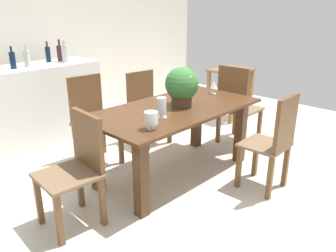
{
  "coord_description": "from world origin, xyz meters",
  "views": [
    {
      "loc": [
        -2.4,
        -2.32,
        1.74
      ],
      "look_at": [
        -0.02,
        -0.02,
        0.53
      ],
      "focal_mm": 36.22,
      "sensor_mm": 36.0,
      "label": 1
    }
  ],
  "objects_px": {
    "chair_near_right": "(274,140)",
    "chair_head_end": "(78,164)",
    "chair_far_left": "(91,116)",
    "wine_glass": "(214,84)",
    "wine_bottle_dark": "(60,53)",
    "flower_centerpiece": "(182,86)",
    "wine_bottle_green": "(27,58)",
    "wine_bottle_tall": "(48,54)",
    "dining_table": "(175,121)",
    "wine_bottle_clear": "(13,60)",
    "chair_foot_end": "(236,103)",
    "kitchen_counter": "(37,103)",
    "wine_bottle_amber": "(65,53)",
    "chair_far_right": "(145,104)",
    "crystal_vase_left": "(151,118)",
    "crystal_vase_center_near": "(161,107)",
    "side_table": "(230,82)"
  },
  "relations": [
    {
      "from": "chair_foot_end",
      "to": "wine_glass",
      "type": "height_order",
      "value": "chair_foot_end"
    },
    {
      "from": "chair_far_left",
      "to": "kitchen_counter",
      "type": "xyz_separation_m",
      "value": [
        -0.12,
        1.07,
        -0.04
      ]
    },
    {
      "from": "wine_bottle_tall",
      "to": "wine_bottle_clear",
      "type": "xyz_separation_m",
      "value": [
        -0.53,
        -0.15,
        -0.0
      ]
    },
    {
      "from": "chair_near_right",
      "to": "wine_bottle_clear",
      "type": "height_order",
      "value": "wine_bottle_clear"
    },
    {
      "from": "chair_head_end",
      "to": "wine_bottle_amber",
      "type": "relative_size",
      "value": 3.18
    },
    {
      "from": "chair_near_right",
      "to": "wine_bottle_dark",
      "type": "bearing_deg",
      "value": -82.05
    },
    {
      "from": "chair_near_right",
      "to": "crystal_vase_left",
      "type": "relative_size",
      "value": 6.39
    },
    {
      "from": "side_table",
      "to": "flower_centerpiece",
      "type": "bearing_deg",
      "value": -159.79
    },
    {
      "from": "flower_centerpiece",
      "to": "wine_bottle_clear",
      "type": "relative_size",
      "value": 1.49
    },
    {
      "from": "flower_centerpiece",
      "to": "wine_bottle_amber",
      "type": "height_order",
      "value": "wine_bottle_amber"
    },
    {
      "from": "chair_near_right",
      "to": "chair_head_end",
      "type": "relative_size",
      "value": 1.04
    },
    {
      "from": "chair_foot_end",
      "to": "wine_bottle_tall",
      "type": "bearing_deg",
      "value": 31.8
    },
    {
      "from": "chair_far_right",
      "to": "wine_bottle_amber",
      "type": "relative_size",
      "value": 3.15
    },
    {
      "from": "wine_bottle_tall",
      "to": "wine_bottle_clear",
      "type": "bearing_deg",
      "value": -164.12
    },
    {
      "from": "chair_head_end",
      "to": "chair_far_left",
      "type": "relative_size",
      "value": 0.95
    },
    {
      "from": "kitchen_counter",
      "to": "flower_centerpiece",
      "type": "bearing_deg",
      "value": -73.08
    },
    {
      "from": "wine_bottle_tall",
      "to": "dining_table",
      "type": "bearing_deg",
      "value": -83.38
    },
    {
      "from": "chair_foot_end",
      "to": "flower_centerpiece",
      "type": "bearing_deg",
      "value": 89.03
    },
    {
      "from": "crystal_vase_left",
      "to": "side_table",
      "type": "bearing_deg",
      "value": 20.66
    },
    {
      "from": "flower_centerpiece",
      "to": "wine_glass",
      "type": "bearing_deg",
      "value": 5.16
    },
    {
      "from": "flower_centerpiece",
      "to": "side_table",
      "type": "xyz_separation_m",
      "value": [
        1.95,
        0.72,
        -0.38
      ]
    },
    {
      "from": "dining_table",
      "to": "crystal_vase_center_near",
      "type": "height_order",
      "value": "crystal_vase_center_near"
    },
    {
      "from": "chair_head_end",
      "to": "wine_bottle_green",
      "type": "distance_m",
      "value": 2.1
    },
    {
      "from": "kitchen_counter",
      "to": "chair_foot_end",
      "type": "bearing_deg",
      "value": -50.31
    },
    {
      "from": "kitchen_counter",
      "to": "wine_bottle_clear",
      "type": "bearing_deg",
      "value": -168.14
    },
    {
      "from": "flower_centerpiece",
      "to": "wine_bottle_green",
      "type": "height_order",
      "value": "wine_bottle_green"
    },
    {
      "from": "chair_foot_end",
      "to": "wine_bottle_dark",
      "type": "xyz_separation_m",
      "value": [
        -1.22,
        2.03,
        0.54
      ]
    },
    {
      "from": "wine_bottle_amber",
      "to": "side_table",
      "type": "height_order",
      "value": "wine_bottle_amber"
    },
    {
      "from": "kitchen_counter",
      "to": "side_table",
      "type": "distance_m",
      "value": 2.86
    },
    {
      "from": "chair_far_right",
      "to": "wine_bottle_clear",
      "type": "bearing_deg",
      "value": 143.58
    },
    {
      "from": "crystal_vase_left",
      "to": "crystal_vase_center_near",
      "type": "relative_size",
      "value": 0.78
    },
    {
      "from": "crystal_vase_center_near",
      "to": "wine_glass",
      "type": "xyz_separation_m",
      "value": [
        1.03,
        0.19,
        0.01
      ]
    },
    {
      "from": "crystal_vase_left",
      "to": "chair_near_right",
      "type": "bearing_deg",
      "value": -31.5
    },
    {
      "from": "crystal_vase_center_near",
      "to": "wine_bottle_dark",
      "type": "relative_size",
      "value": 0.66
    },
    {
      "from": "chair_far_right",
      "to": "crystal_vase_left",
      "type": "distance_m",
      "value": 1.59
    },
    {
      "from": "chair_far_right",
      "to": "crystal_vase_center_near",
      "type": "distance_m",
      "value": 1.32
    },
    {
      "from": "wine_bottle_amber",
      "to": "side_table",
      "type": "relative_size",
      "value": 0.38
    },
    {
      "from": "chair_far_left",
      "to": "wine_glass",
      "type": "height_order",
      "value": "chair_far_left"
    },
    {
      "from": "chair_near_right",
      "to": "flower_centerpiece",
      "type": "height_order",
      "value": "flower_centerpiece"
    },
    {
      "from": "wine_bottle_clear",
      "to": "kitchen_counter",
      "type": "bearing_deg",
      "value": 11.86
    },
    {
      "from": "wine_bottle_dark",
      "to": "dining_table",
      "type": "bearing_deg",
      "value": -87.31
    },
    {
      "from": "chair_head_end",
      "to": "side_table",
      "type": "bearing_deg",
      "value": 106.1
    },
    {
      "from": "dining_table",
      "to": "wine_bottle_tall",
      "type": "bearing_deg",
      "value": 96.62
    },
    {
      "from": "crystal_vase_center_near",
      "to": "wine_bottle_tall",
      "type": "bearing_deg",
      "value": 87.72
    },
    {
      "from": "wine_bottle_amber",
      "to": "wine_bottle_clear",
      "type": "distance_m",
      "value": 0.67
    },
    {
      "from": "dining_table",
      "to": "chair_far_left",
      "type": "relative_size",
      "value": 1.83
    },
    {
      "from": "wine_glass",
      "to": "chair_foot_end",
      "type": "bearing_deg",
      "value": -6.05
    },
    {
      "from": "side_table",
      "to": "chair_foot_end",
      "type": "bearing_deg",
      "value": -142.07
    },
    {
      "from": "chair_foot_end",
      "to": "chair_near_right",
      "type": "distance_m",
      "value": 1.15
    },
    {
      "from": "crystal_vase_left",
      "to": "chair_foot_end",
      "type": "bearing_deg",
      "value": 9.39
    }
  ]
}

